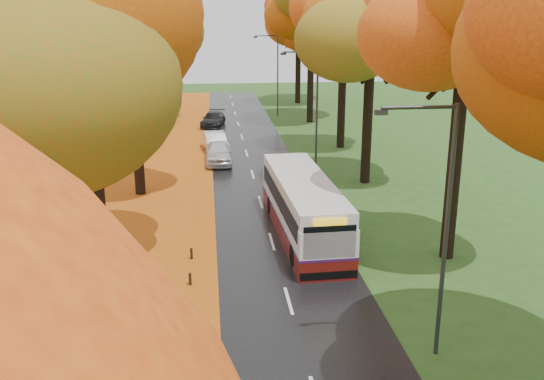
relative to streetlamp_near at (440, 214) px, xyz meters
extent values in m
cube|color=black|center=(-3.95, 17.00, -4.69)|extent=(6.50, 90.00, 0.04)
cube|color=silver|center=(-3.95, 17.00, -4.67)|extent=(0.12, 90.00, 0.01)
cube|color=#9B450E|center=(-12.95, 17.00, -4.70)|extent=(12.00, 90.00, 0.02)
cube|color=#C96214|center=(-7.00, 17.00, -4.67)|extent=(0.90, 90.00, 0.01)
cylinder|color=black|center=(-10.85, -2.50, -0.43)|extent=(0.60, 0.60, 8.58)
ellipsoid|color=orange|center=(-10.85, -2.50, 4.93)|extent=(9.20, 9.20, 7.18)
cylinder|color=black|center=(-11.45, 8.50, -0.14)|extent=(0.60, 0.60, 9.15)
ellipsoid|color=orange|center=(-11.45, 8.50, 5.58)|extent=(8.00, 8.00, 6.24)
cylinder|color=black|center=(-10.85, 18.50, -0.71)|extent=(0.60, 0.60, 8.00)
ellipsoid|color=orange|center=(-10.85, 18.50, 4.29)|extent=(9.20, 9.20, 7.18)
cylinder|color=black|center=(-11.45, 30.50, -0.43)|extent=(0.60, 0.60, 8.58)
ellipsoid|color=orange|center=(-11.45, 30.50, 4.93)|extent=(8.00, 8.00, 6.24)
cylinder|color=black|center=(-10.85, 41.50, -0.14)|extent=(0.60, 0.60, 9.15)
ellipsoid|color=orange|center=(-10.85, 41.50, 5.58)|extent=(9.20, 9.20, 7.18)
cylinder|color=black|center=(-11.45, 51.50, -0.71)|extent=(0.60, 0.60, 8.00)
ellipsoid|color=orange|center=(-11.45, 51.50, 4.29)|extent=(8.00, 8.00, 6.24)
cylinder|color=black|center=(3.55, 7.50, -0.11)|extent=(0.60, 0.60, 9.22)
ellipsoid|color=#D95710|center=(3.55, 7.50, 5.65)|extent=(8.20, 8.20, 6.40)
cylinder|color=black|center=(2.95, 19.50, -0.62)|extent=(0.60, 0.60, 8.19)
ellipsoid|color=#D95710|center=(2.95, 19.50, 4.50)|extent=(9.20, 9.20, 7.18)
cylinder|color=black|center=(3.55, 29.50, -0.36)|extent=(0.60, 0.60, 8.70)
ellipsoid|color=#D95710|center=(3.55, 29.50, 5.08)|extent=(8.20, 8.20, 6.40)
cylinder|color=black|center=(2.95, 40.50, -0.11)|extent=(0.60, 0.60, 9.22)
ellipsoid|color=#D95710|center=(2.95, 40.50, 5.65)|extent=(9.20, 9.20, 7.18)
cylinder|color=black|center=(3.55, 52.50, -0.62)|extent=(0.60, 0.60, 8.19)
ellipsoid|color=#D95710|center=(3.55, 52.50, 4.50)|extent=(8.20, 8.20, 6.40)
cube|color=black|center=(-7.65, 0.60, -4.45)|extent=(0.11, 0.11, 0.52)
cube|color=black|center=(-7.65, 3.20, -4.45)|extent=(0.11, 0.11, 0.52)
cube|color=black|center=(-7.65, 5.80, -4.45)|extent=(0.11, 0.11, 0.52)
cube|color=black|center=(-7.65, 8.40, -4.45)|extent=(0.11, 0.11, 0.52)
cylinder|color=#333538|center=(0.25, 0.00, -0.71)|extent=(0.14, 0.14, 8.00)
cylinder|color=#333538|center=(-0.85, 0.00, 3.19)|extent=(2.20, 0.11, 0.11)
cube|color=#333538|center=(-1.95, 0.00, 3.07)|extent=(0.35, 0.18, 0.14)
cylinder|color=#333538|center=(0.25, 22.00, -0.71)|extent=(0.14, 0.14, 8.00)
cylinder|color=#333538|center=(-0.85, 22.00, 3.19)|extent=(2.20, 0.11, 0.11)
cube|color=#333538|center=(-1.95, 22.00, 3.07)|extent=(0.35, 0.18, 0.14)
cylinder|color=#333538|center=(0.25, 44.00, -0.71)|extent=(0.14, 0.14, 8.00)
cylinder|color=#333538|center=(-0.85, 44.00, 3.19)|extent=(2.20, 0.11, 0.11)
cube|color=#333538|center=(-1.95, 44.00, 3.07)|extent=(0.35, 0.18, 0.14)
cube|color=#5D120E|center=(-2.36, 10.74, -4.24)|extent=(2.85, 10.71, 0.87)
cube|color=white|center=(-2.36, 10.74, -3.18)|extent=(2.85, 10.71, 1.26)
cube|color=white|center=(-2.36, 10.74, -2.21)|extent=(2.80, 10.50, 0.68)
cube|color=#3A164D|center=(-2.36, 10.74, -3.76)|extent=(2.87, 10.73, 0.12)
cube|color=black|center=(-2.36, 10.74, -2.79)|extent=(2.85, 9.86, 0.82)
cube|color=black|center=(-2.14, 5.46, -2.98)|extent=(2.12, 0.15, 1.35)
cube|color=yellow|center=(-2.14, 5.46, -2.14)|extent=(1.33, 0.12, 0.27)
cube|color=black|center=(-2.14, 5.48, -4.40)|extent=(2.37, 0.22, 0.34)
cylinder|color=black|center=(-3.29, 7.08, -4.19)|extent=(0.31, 0.98, 0.97)
cylinder|color=black|center=(-1.12, 7.17, -4.19)|extent=(0.31, 0.98, 0.97)
cylinder|color=black|center=(-3.58, 13.87, -4.19)|extent=(0.31, 0.98, 0.97)
cylinder|color=black|center=(-1.40, 13.97, -4.19)|extent=(0.31, 0.98, 0.97)
imported|color=silver|center=(-6.09, 25.20, -3.91)|extent=(1.81, 4.48, 1.52)
imported|color=#ACAFB4|center=(-6.27, 28.94, -3.95)|extent=(2.05, 4.56, 1.45)
imported|color=black|center=(-6.30, 39.12, -4.03)|extent=(2.63, 4.69, 1.28)
camera|label=1|loc=(-6.74, -16.33, 5.88)|focal=40.00mm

